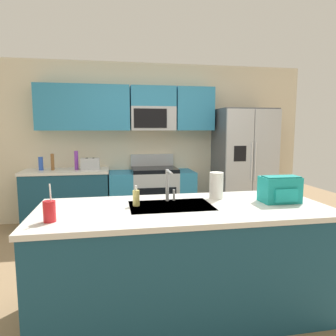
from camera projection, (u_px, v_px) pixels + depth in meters
name	position (u px, v px, depth m)	size (l,w,h in m)	color
ground_plane	(182.00, 271.00, 3.33)	(9.00, 9.00, 0.00)	#997A56
kitchen_wall_unit	(146.00, 132.00, 5.15)	(5.20, 0.43, 2.60)	beige
back_counter	(67.00, 198.00, 4.77)	(1.29, 0.63, 0.90)	navy
range_oven	(152.00, 196.00, 5.01)	(1.36, 0.61, 1.10)	#B7BABF
refrigerator	(243.00, 165.00, 5.15)	(0.90, 0.76, 1.85)	#4C4F54
island_counter	(184.00, 259.00, 2.57)	(2.37, 0.98, 0.90)	navy
toaster	(90.00, 164.00, 4.72)	(0.28, 0.16, 0.18)	#B7BABF
pepper_mill	(53.00, 162.00, 4.67)	(0.05, 0.05, 0.25)	brown
bottle_purple	(76.00, 160.00, 4.72)	(0.06, 0.06, 0.29)	purple
bottle_blue	(41.00, 164.00, 4.66)	(0.07, 0.07, 0.20)	blue
sink_faucet	(168.00, 183.00, 2.66)	(0.08, 0.21, 0.28)	#B7BABF
drink_cup_red	(49.00, 211.00, 2.09)	(0.08, 0.08, 0.27)	red
soap_dispenser	(136.00, 198.00, 2.52)	(0.06, 0.06, 0.17)	#D8CC66
paper_towel_roll	(216.00, 185.00, 2.78)	(0.12, 0.12, 0.24)	white
backpack	(280.00, 189.00, 2.64)	(0.32, 0.22, 0.23)	teal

